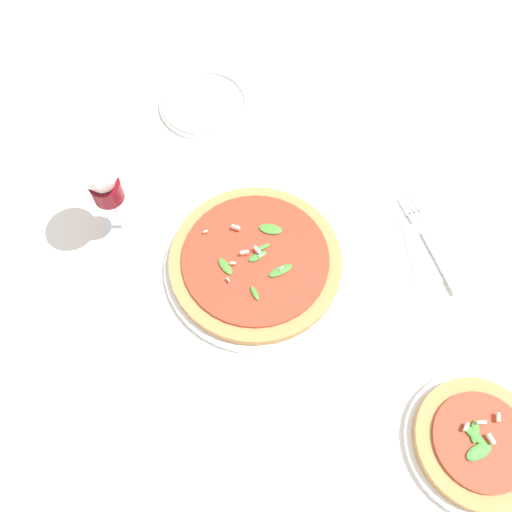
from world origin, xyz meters
name	(u,v)px	position (x,y,z in m)	size (l,w,h in m)	color
ground_plane	(245,265)	(0.00, 0.00, 0.00)	(6.00, 6.00, 0.00)	silver
pizza_arugula_main	(256,260)	(0.00, -0.02, 0.02)	(0.31, 0.31, 0.05)	white
pizza_personal_side	(477,443)	(-0.22, -0.37, 0.02)	(0.20, 0.20, 0.05)	white
wine_glass	(103,182)	(0.04, 0.23, 0.13)	(0.09, 0.09, 0.19)	white
napkin	(431,248)	(0.09, -0.31, 0.00)	(0.14, 0.11, 0.01)	white
fork	(430,243)	(0.09, -0.31, 0.01)	(0.19, 0.11, 0.00)	silver
side_plate_white	(205,103)	(0.34, 0.15, 0.01)	(0.18, 0.18, 0.02)	white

